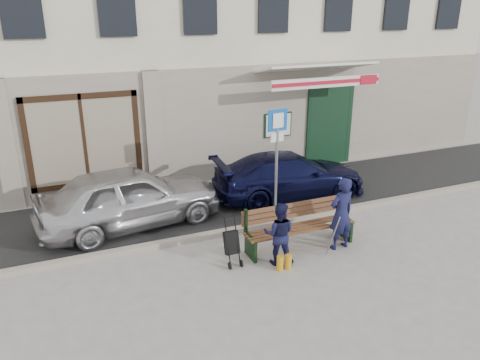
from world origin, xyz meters
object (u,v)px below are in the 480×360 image
car_navy (290,175)px  parking_sign (277,147)px  bench (298,227)px  man (341,214)px  stroller (232,244)px  woman (279,234)px  car_silver (129,197)px

car_navy → parking_sign: (-0.96, -1.06, 1.16)m
parking_sign → bench: size_ratio=1.09×
bench → man: (0.80, -0.35, 0.32)m
parking_sign → stroller: size_ratio=2.68×
man → stroller: bearing=-12.4°
car_navy → woman: size_ratio=3.20×
car_silver → man: 4.70m
car_silver → man: bearing=-134.1°
bench → parking_sign: bearing=80.9°
car_silver → parking_sign: size_ratio=1.57×
parking_sign → bench: bearing=-104.5°
parking_sign → man: size_ratio=1.68×
car_navy → car_silver: bearing=96.1°
woman → stroller: woman is taller
car_navy → stroller: car_navy is taller
parking_sign → woman: (-0.90, -1.91, -1.11)m
stroller → car_navy: bearing=43.7°
car_silver → parking_sign: parking_sign is taller
parking_sign → stroller: parking_sign is taller
car_navy → man: (-0.40, -2.92, 0.19)m
car_navy → stroller: bearing=138.4°
car_silver → bench: bearing=-136.8°
car_navy → bench: 2.84m
man → car_silver: bearing=-41.5°
bench → car_navy: bearing=65.0°
car_silver → stroller: size_ratio=4.22×
car_navy → stroller: 3.78m
bench → man: man is taller
man → stroller: 2.34m
car_silver → bench: (3.00, -2.42, -0.24)m
bench → woman: woman is taller
woman → parking_sign: bearing=-86.2°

